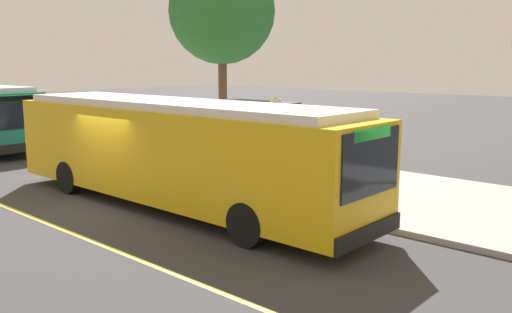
{
  "coord_description": "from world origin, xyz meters",
  "views": [
    {
      "loc": [
        12.99,
        -8.42,
        3.95
      ],
      "look_at": [
        4.23,
        1.29,
        1.7
      ],
      "focal_mm": 38.17,
      "sensor_mm": 36.0,
      "label": 1
    }
  ],
  "objects_px": {
    "transit_bus_main": "(175,149)",
    "route_sign_post": "(275,131)",
    "waiting_bench": "(255,157)",
    "pedestrian_commuter": "(263,154)"
  },
  "relations": [
    {
      "from": "waiting_bench",
      "to": "route_sign_post",
      "type": "xyz_separation_m",
      "value": [
        2.55,
        -1.93,
        1.32
      ]
    },
    {
      "from": "pedestrian_commuter",
      "to": "route_sign_post",
      "type": "bearing_deg",
      "value": -27.39
    },
    {
      "from": "waiting_bench",
      "to": "pedestrian_commuter",
      "type": "bearing_deg",
      "value": -41.47
    },
    {
      "from": "transit_bus_main",
      "to": "route_sign_post",
      "type": "distance_m",
      "value": 3.08
    },
    {
      "from": "transit_bus_main",
      "to": "waiting_bench",
      "type": "distance_m",
      "value": 4.99
    },
    {
      "from": "transit_bus_main",
      "to": "route_sign_post",
      "type": "xyz_separation_m",
      "value": [
        1.26,
        2.79,
        0.34
      ]
    },
    {
      "from": "route_sign_post",
      "to": "waiting_bench",
      "type": "bearing_deg",
      "value": 142.93
    },
    {
      "from": "transit_bus_main",
      "to": "waiting_bench",
      "type": "xyz_separation_m",
      "value": [
        -1.29,
        4.72,
        -0.99
      ]
    },
    {
      "from": "waiting_bench",
      "to": "pedestrian_commuter",
      "type": "height_order",
      "value": "pedestrian_commuter"
    },
    {
      "from": "transit_bus_main",
      "to": "pedestrian_commuter",
      "type": "relative_size",
      "value": 7.25
    }
  ]
}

